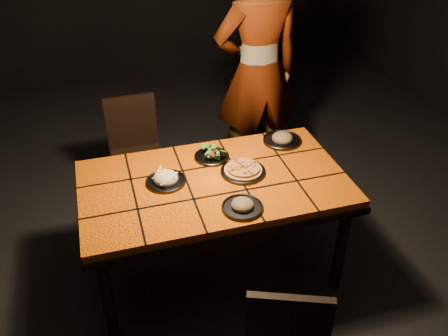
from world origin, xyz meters
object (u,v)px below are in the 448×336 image
object	(u,v)px
dining_table	(214,191)
plate_pasta	(166,179)
diner	(258,73)
chair_far_left	(135,145)
plate_pizza	(243,170)
chair_near	(285,333)
chair_far_right	(257,127)

from	to	relation	value
dining_table	plate_pasta	xyz separation A→B (m)	(-0.28, 0.06, 0.10)
diner	plate_pasta	world-z (taller)	diner
chair_far_left	diner	world-z (taller)	diner
chair_far_left	plate_pizza	size ratio (longest dim) A/B	2.99
dining_table	plate_pizza	xyz separation A→B (m)	(0.19, 0.03, 0.10)
plate_pasta	dining_table	bearing A→B (deg)	-11.69
diner	plate_pizza	bearing A→B (deg)	65.07
chair_near	plate_pizza	bearing A→B (deg)	-74.14
chair_far_left	chair_far_right	size ratio (longest dim) A/B	0.97
chair_far_left	chair_near	bearing A→B (deg)	-78.07
chair_near	plate_pasta	distance (m)	1.12
chair_far_left	chair_far_right	xyz separation A→B (m)	(1.00, -0.03, 0.02)
dining_table	chair_far_right	bearing A→B (deg)	56.45
chair_near	dining_table	bearing A→B (deg)	-62.64
chair_near	diner	xyz separation A→B (m)	(0.55, 1.96, 0.48)
chair_far_right	plate_pizza	size ratio (longest dim) A/B	3.09
chair_far_left	plate_pizza	distance (m)	1.14
chair_near	chair_far_left	distance (m)	1.98
chair_far_left	plate_pasta	bearing A→B (deg)	-85.92
chair_far_right	dining_table	bearing A→B (deg)	-118.44
dining_table	plate_pizza	bearing A→B (deg)	7.42
chair_near	chair_far_right	xyz separation A→B (m)	(0.54, 1.90, 0.03)
chair_far_left	plate_pasta	size ratio (longest dim) A/B	3.59
dining_table	chair_near	xyz separation A→B (m)	(0.09, -0.95, -0.19)
chair_near	chair_far_left	bearing A→B (deg)	-54.59
chair_near	diner	size ratio (longest dim) A/B	0.44
chair_far_right	plate_pasta	distance (m)	1.30
diner	plate_pizza	size ratio (longest dim) A/B	6.63
dining_table	plate_pasta	bearing A→B (deg)	168.31
plate_pasta	chair_far_right	bearing A→B (deg)	44.37
dining_table	plate_pasta	world-z (taller)	plate_pasta
chair_near	plate_pizza	world-z (taller)	chair_near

